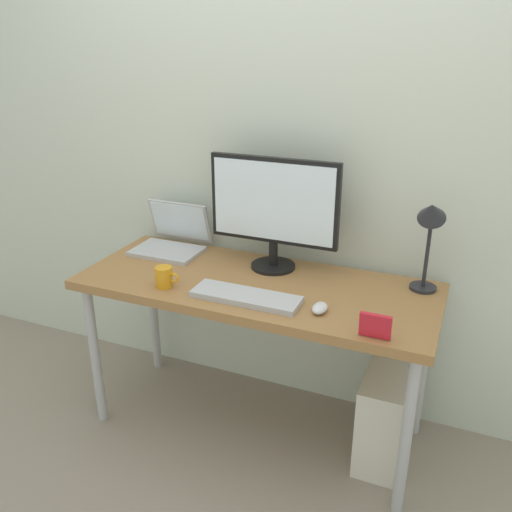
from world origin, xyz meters
The scene contains 11 objects.
ground_plane centered at (0.00, 0.00, 0.00)m, with size 6.00×6.00×0.00m, color gray.
back_wall centered at (0.00, 0.37, 1.30)m, with size 4.40×0.04×2.60m, color silver.
desk centered at (0.00, 0.00, 0.68)m, with size 1.52×0.61×0.75m.
monitor centered at (0.01, 0.17, 1.04)m, with size 0.58×0.20×0.50m.
laptop centered at (-0.52, 0.19, 0.81)m, with size 0.32×0.28×0.22m.
desk_lamp centered at (0.66, 0.17, 1.04)m, with size 0.11×0.16×0.41m.
keyboard centered at (0.03, -0.17, 0.76)m, with size 0.44×0.14×0.02m, color #B2B2B7.
mouse centered at (0.33, -0.15, 0.77)m, with size 0.06×0.09×0.03m, color silver.
coffee_mug centered at (-0.33, -0.19, 0.79)m, with size 0.11×0.07×0.09m.
photo_frame centered at (0.56, -0.26, 0.80)m, with size 0.11×0.02×0.09m, color red.
computer_tower centered at (0.58, 0.03, 0.21)m, with size 0.18×0.36×0.42m, color silver.
Camera 1 is at (0.81, -1.92, 1.73)m, focal length 37.91 mm.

